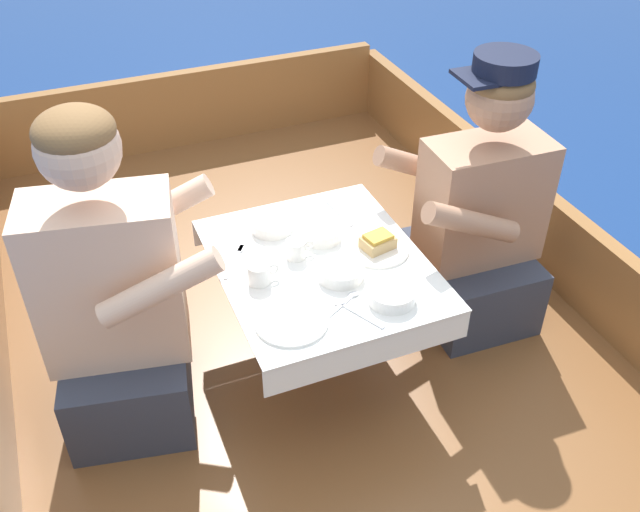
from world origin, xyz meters
TOP-DOWN VIEW (x-y plane):
  - ground_plane at (0.00, 0.00)m, footprint 60.00×60.00m
  - boat_deck at (0.00, 0.00)m, footprint 2.08×3.53m
  - gunwale_starboard at (1.01, 0.00)m, footprint 0.06×3.53m
  - bow_coaming at (0.00, 1.73)m, footprint 1.96×0.06m
  - cockpit_table at (0.00, 0.00)m, footprint 0.62×0.73m
  - person_port at (-0.61, 0.06)m, footprint 0.58×0.52m
  - person_starboard at (0.61, 0.07)m, footprint 0.54×0.46m
  - plate_sandwich at (0.19, -0.01)m, footprint 0.20×0.20m
  - plate_bread at (-0.18, -0.22)m, footprint 0.20×0.20m
  - sandwich at (0.19, -0.01)m, footprint 0.11×0.09m
  - bowl_port_near at (-0.08, 0.22)m, footprint 0.14×0.14m
  - bowl_starboard_near at (0.03, -0.09)m, footprint 0.14×0.14m
  - bowl_center_far at (0.12, -0.24)m, footprint 0.14×0.14m
  - bowl_port_far at (0.05, 0.11)m, footprint 0.12×0.12m
  - coffee_cup_port at (-0.20, -0.02)m, footprint 0.10×0.07m
  - coffee_cup_starboard at (-0.06, 0.05)m, footprint 0.09×0.06m
  - utensil_spoon_port at (-0.00, -0.24)m, footprint 0.09×0.16m
  - utensil_fork_starboard at (-0.23, 0.11)m, footprint 0.11×0.15m
  - utensil_spoon_starboard at (-0.01, -0.20)m, footprint 0.16×0.09m
  - utensil_knife_starboard at (0.16, 0.22)m, footprint 0.03×0.17m

SIDE VIEW (x-z plane):
  - ground_plane at x=0.00m, z-range 0.00..0.00m
  - boat_deck at x=0.00m, z-range 0.00..0.27m
  - gunwale_starboard at x=1.01m, z-range 0.27..0.60m
  - bow_coaming at x=0.00m, z-range 0.27..0.65m
  - cockpit_table at x=0.00m, z-range 0.44..0.88m
  - person_starboard at x=0.61m, z-range 0.18..1.16m
  - person_port at x=-0.61m, z-range 0.18..1.21m
  - utensil_knife_starboard at x=0.16m, z-range 0.71..0.72m
  - utensil_fork_starboard at x=-0.23m, z-range 0.71..0.72m
  - utensil_spoon_port at x=0.00m, z-range 0.71..0.72m
  - utensil_spoon_starboard at x=-0.01m, z-range 0.71..0.72m
  - plate_sandwich at x=0.19m, z-range 0.71..0.72m
  - plate_bread at x=-0.18m, z-range 0.71..0.72m
  - bowl_starboard_near at x=0.03m, z-range 0.72..0.76m
  - bowl_center_far at x=0.12m, z-range 0.72..0.76m
  - bowl_port_far at x=0.05m, z-range 0.72..0.76m
  - bowl_port_near at x=-0.08m, z-range 0.72..0.76m
  - coffee_cup_starboard at x=-0.06m, z-range 0.72..0.77m
  - sandwich at x=0.19m, z-range 0.72..0.77m
  - coffee_cup_port at x=-0.20m, z-range 0.72..0.78m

